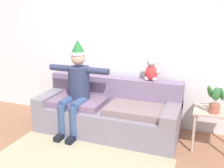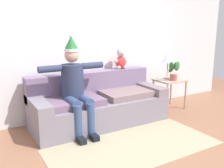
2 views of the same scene
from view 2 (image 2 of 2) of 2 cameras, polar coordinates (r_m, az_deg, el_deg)
name	(u,v)px [view 2 (image 2 of 2)]	position (r m, az deg, el deg)	size (l,w,h in m)	color
ground_plane	(133,146)	(3.52, 4.86, -13.98)	(10.00, 10.00, 0.00)	#906045
back_wall	(84,41)	(4.50, -6.39, 9.75)	(7.00, 0.10, 2.70)	silver
couch	(98,104)	(4.22, -3.15, -4.60)	(2.25, 0.89, 0.84)	slate
person_seated	(75,84)	(3.77, -8.48, -0.06)	(1.02, 0.77, 1.50)	#2A324F
teddy_bear	(121,60)	(4.60, 2.03, 5.59)	(0.29, 0.17, 0.38)	red
side_table	(170,84)	(5.05, 13.06, -0.04)	(0.54, 0.47, 0.59)	tan
table_lamp	(168,59)	(5.04, 12.70, 5.61)	(0.24, 0.24, 0.51)	#B1B094
potted_plant	(174,71)	(4.91, 13.98, 3.00)	(0.27, 0.26, 0.40)	#A25646
area_rug	(134,146)	(3.51, 5.02, -14.02)	(2.33, 1.10, 0.01)	tan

